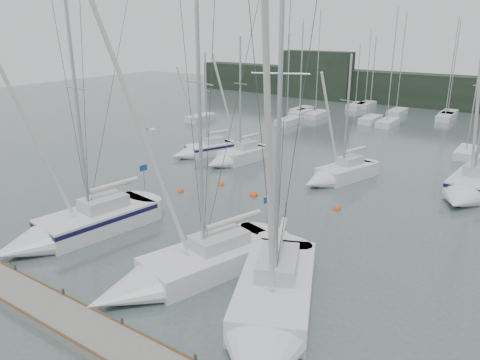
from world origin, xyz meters
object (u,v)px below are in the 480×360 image
at_px(sailboat_near_right, 269,318).
at_px(buoy_c, 181,192).
at_px(buoy_a, 254,196).
at_px(sailboat_mid_a, 200,151).
at_px(sailboat_mid_c, 335,176).
at_px(sailboat_near_center, 174,273).
at_px(buoy_d, 221,185).
at_px(sailboat_near_left, 69,230).
at_px(sailboat_mid_d, 468,189).
at_px(buoy_b, 337,209).
at_px(sailboat_mid_b, 233,158).

distance_m(sailboat_near_right, buoy_c, 18.34).
bearing_deg(sailboat_near_right, buoy_a, 101.64).
distance_m(sailboat_mid_a, sailboat_mid_c, 14.22).
distance_m(sailboat_near_center, buoy_d, 15.21).
height_order(sailboat_mid_a, buoy_a, sailboat_mid_a).
bearing_deg(buoy_c, buoy_a, 25.82).
height_order(sailboat_near_left, sailboat_mid_d, sailboat_near_left).
xyz_separation_m(sailboat_near_left, sailboat_near_right, (14.57, -0.74, -0.02)).
relative_size(sailboat_mid_a, sailboat_mid_d, 0.77).
bearing_deg(sailboat_near_right, sailboat_near_left, 153.41).
relative_size(sailboat_mid_d, buoy_b, 24.76).
bearing_deg(sailboat_near_left, sailboat_mid_a, 114.22).
bearing_deg(sailboat_mid_b, buoy_a, -34.10).
relative_size(sailboat_mid_b, sailboat_mid_c, 1.11).
bearing_deg(sailboat_mid_c, sailboat_near_right, -56.84).
distance_m(sailboat_near_right, buoy_d, 19.21).
height_order(sailboat_mid_a, sailboat_mid_d, sailboat_mid_d).
distance_m(sailboat_mid_a, buoy_c, 10.43).
bearing_deg(sailboat_mid_b, buoy_c, -72.32).
relative_size(buoy_b, buoy_d, 1.13).
bearing_deg(buoy_c, sailboat_mid_c, 45.47).
bearing_deg(buoy_c, buoy_b, 17.09).
relative_size(sailboat_near_right, sailboat_mid_d, 1.31).
height_order(sailboat_mid_d, buoy_a, sailboat_mid_d).
relative_size(sailboat_mid_c, buoy_b, 19.87).
relative_size(sailboat_near_left, buoy_c, 29.23).
relative_size(sailboat_near_right, buoy_d, 36.73).
relative_size(buoy_a, buoy_c, 1.27).
bearing_deg(buoy_d, sailboat_near_left, -96.46).
bearing_deg(sailboat_near_right, sailboat_mid_d, 56.42).
bearing_deg(sailboat_near_left, buoy_c, 99.05).
xyz_separation_m(sailboat_near_right, sailboat_mid_b, (-15.84, 19.61, -0.08)).
xyz_separation_m(sailboat_near_center, sailboat_mid_c, (0.16, 19.36, -0.01)).
bearing_deg(buoy_a, buoy_c, -154.18).
height_order(buoy_b, buoy_d, buoy_b).
distance_m(sailboat_mid_c, buoy_a, 7.54).
bearing_deg(buoy_b, sailboat_near_left, -129.60).
bearing_deg(sailboat_mid_a, sailboat_near_center, -32.31).
distance_m(sailboat_mid_a, buoy_a, 12.33).
xyz_separation_m(sailboat_near_left, buoy_c, (-0.13, 10.22, -0.65)).
height_order(sailboat_near_right, buoy_c, sailboat_near_right).
relative_size(sailboat_near_right, buoy_b, 32.48).
bearing_deg(sailboat_mid_b, sailboat_near_left, -75.97).
height_order(sailboat_near_left, sailboat_near_center, sailboat_near_center).
relative_size(buoy_b, buoy_c, 1.07).
bearing_deg(sailboat_near_right, sailboat_mid_a, 111.49).
relative_size(sailboat_mid_a, buoy_c, 20.45).
height_order(sailboat_near_right, sailboat_mid_b, sailboat_near_right).
relative_size(sailboat_mid_a, buoy_d, 21.70).
height_order(sailboat_near_left, sailboat_mid_b, sailboat_near_left).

